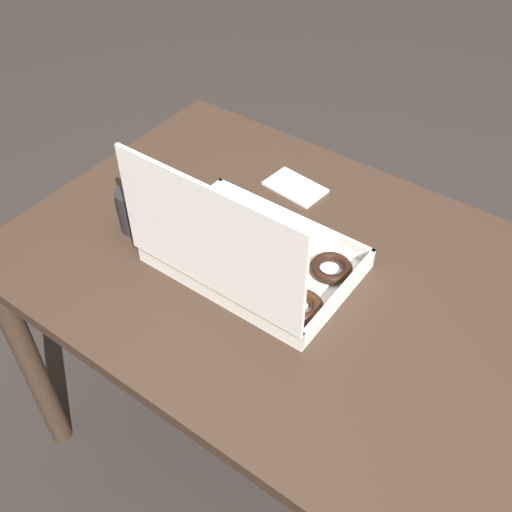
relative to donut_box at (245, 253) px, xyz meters
name	(u,v)px	position (x,y,z in m)	size (l,w,h in m)	color
ground_plane	(282,444)	(-0.07, -0.06, -0.78)	(8.00, 8.00, 0.00)	#2D2826
dining_table	(291,300)	(-0.07, -0.06, -0.15)	(1.17, 0.80, 0.73)	#38281E
donut_box	(245,253)	(0.00, 0.00, 0.00)	(0.40, 0.27, 0.29)	white
coffee_mug	(135,209)	(0.27, 0.03, 0.00)	(0.07, 0.07, 0.10)	#232328
paper_napkin	(295,187)	(0.07, -0.28, -0.05)	(0.14, 0.10, 0.01)	white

